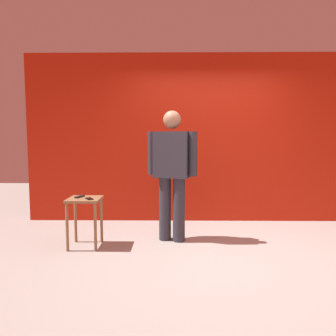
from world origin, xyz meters
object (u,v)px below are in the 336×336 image
standing_person (172,169)px  side_table (85,209)px  cell_phone (89,199)px  tv_remote (80,197)px

standing_person → side_table: size_ratio=2.77×
cell_phone → side_table: bearing=110.0°
cell_phone → tv_remote: (-0.15, 0.12, 0.01)m
cell_phone → tv_remote: size_ratio=0.85×
standing_person → cell_phone: 1.13m
standing_person → cell_phone: (-1.03, -0.33, -0.34)m
standing_person → side_table: (-1.11, -0.27, -0.48)m
side_table → cell_phone: 0.17m
standing_person → tv_remote: (-1.18, -0.21, -0.34)m
standing_person → cell_phone: standing_person is taller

